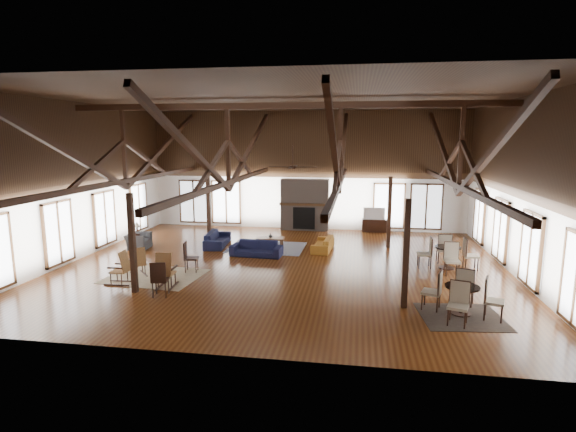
% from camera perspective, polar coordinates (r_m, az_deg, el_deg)
% --- Properties ---
extents(floor, '(16.00, 16.00, 0.00)m').
position_cam_1_polar(floor, '(16.63, -0.63, -6.35)').
color(floor, '#5F3214').
rests_on(floor, ground).
extents(ceiling, '(16.00, 14.00, 0.02)m').
position_cam_1_polar(ceiling, '(16.02, -0.68, 14.73)').
color(ceiling, black).
rests_on(ceiling, wall_back).
extents(wall_back, '(16.00, 0.02, 6.00)m').
position_cam_1_polar(wall_back, '(22.95, 2.27, 5.78)').
color(wall_back, white).
rests_on(wall_back, floor).
extents(wall_front, '(16.00, 0.02, 6.00)m').
position_cam_1_polar(wall_front, '(9.28, -7.86, -0.48)').
color(wall_front, white).
rests_on(wall_front, floor).
extents(wall_left, '(0.02, 14.00, 6.00)m').
position_cam_1_polar(wall_left, '(19.08, -25.14, 4.00)').
color(wall_left, white).
rests_on(wall_left, floor).
extents(wall_right, '(0.02, 14.00, 6.00)m').
position_cam_1_polar(wall_right, '(16.70, 27.57, 3.10)').
color(wall_right, white).
rests_on(wall_right, floor).
extents(roof_truss, '(15.60, 14.07, 3.14)m').
position_cam_1_polar(roof_truss, '(15.97, -0.66, 7.66)').
color(roof_truss, black).
rests_on(roof_truss, wall_back).
extents(post_grid, '(8.16, 7.16, 3.05)m').
position_cam_1_polar(post_grid, '(16.27, -0.64, -1.19)').
color(post_grid, black).
rests_on(post_grid, floor).
extents(fireplace, '(2.50, 0.69, 2.60)m').
position_cam_1_polar(fireplace, '(22.82, 2.14, 1.43)').
color(fireplace, '#695950').
rests_on(fireplace, floor).
extents(ceiling_fan, '(1.60, 1.60, 0.75)m').
position_cam_1_polar(ceiling_fan, '(14.92, 0.60, 6.36)').
color(ceiling_fan, black).
rests_on(ceiling_fan, roof_truss).
extents(sofa_navy_front, '(2.09, 0.94, 0.60)m').
position_cam_1_polar(sofa_navy_front, '(17.97, -4.04, -4.14)').
color(sofa_navy_front, black).
rests_on(sofa_navy_front, floor).
extents(sofa_navy_left, '(2.15, 1.00, 0.61)m').
position_cam_1_polar(sofa_navy_left, '(19.85, -8.95, -2.87)').
color(sofa_navy_left, '#121532').
rests_on(sofa_navy_left, floor).
extents(sofa_orange, '(1.91, 0.88, 0.54)m').
position_cam_1_polar(sofa_orange, '(18.92, 4.43, -3.52)').
color(sofa_orange, '#A4661F').
rests_on(sofa_orange, floor).
extents(coffee_table, '(1.19, 0.64, 0.45)m').
position_cam_1_polar(coffee_table, '(19.19, -2.25, -2.93)').
color(coffee_table, brown).
rests_on(coffee_table, floor).
extents(vase, '(0.20, 0.20, 0.18)m').
position_cam_1_polar(vase, '(19.17, -2.23, -2.50)').
color(vase, '#B2B2B2').
rests_on(vase, coffee_table).
extents(armchair, '(1.04, 0.93, 0.64)m').
position_cam_1_polar(armchair, '(20.14, -18.46, -3.03)').
color(armchair, '#2B2C2E').
rests_on(armchair, floor).
extents(side_table_lamp, '(0.42, 0.42, 1.06)m').
position_cam_1_polar(side_table_lamp, '(20.68, -18.57, -2.47)').
color(side_table_lamp, black).
rests_on(side_table_lamp, floor).
extents(rocking_chair_a, '(0.82, 0.84, 0.99)m').
position_cam_1_polar(rocking_chair_a, '(16.18, -18.44, -5.62)').
color(rocking_chair_a, '#A3723E').
rests_on(rocking_chair_a, floor).
extents(rocking_chair_b, '(0.55, 0.93, 1.16)m').
position_cam_1_polar(rocking_chair_b, '(14.62, -15.35, -6.78)').
color(rocking_chair_b, '#A3723E').
rests_on(rocking_chair_b, floor).
extents(rocking_chair_c, '(0.87, 0.50, 1.10)m').
position_cam_1_polar(rocking_chair_c, '(15.45, -20.37, -6.27)').
color(rocking_chair_c, '#A3723E').
rests_on(rocking_chair_c, floor).
extents(side_chair_a, '(0.53, 0.53, 1.08)m').
position_cam_1_polar(side_chair_a, '(16.13, -12.55, -4.80)').
color(side_chair_a, black).
rests_on(side_chair_a, floor).
extents(side_chair_b, '(0.53, 0.53, 1.09)m').
position_cam_1_polar(side_chair_b, '(13.83, -16.04, -7.41)').
color(side_chair_b, black).
rests_on(side_chair_b, floor).
extents(cafe_table_near, '(2.13, 2.13, 1.09)m').
position_cam_1_polar(cafe_table_near, '(12.96, 21.22, -9.29)').
color(cafe_table_near, black).
rests_on(cafe_table_near, floor).
extents(cafe_table_far, '(2.12, 2.12, 1.11)m').
position_cam_1_polar(cafe_table_far, '(17.16, 19.61, -4.50)').
color(cafe_table_far, black).
rests_on(cafe_table_far, floor).
extents(cup_near, '(0.13, 0.13, 0.09)m').
position_cam_1_polar(cup_near, '(12.85, 20.95, -8.10)').
color(cup_near, '#B2B2B2').
rests_on(cup_near, cafe_table_near).
extents(cup_far, '(0.15, 0.15, 0.09)m').
position_cam_1_polar(cup_far, '(17.19, 19.72, -3.48)').
color(cup_far, '#B2B2B2').
rests_on(cup_far, cafe_table_far).
extents(tv_console, '(1.26, 0.47, 0.63)m').
position_cam_1_polar(tv_console, '(22.92, 10.95, -1.18)').
color(tv_console, black).
rests_on(tv_console, floor).
extents(television, '(1.06, 0.16, 0.61)m').
position_cam_1_polar(television, '(22.81, 10.88, 0.34)').
color(television, '#B2B2B2').
rests_on(television, tv_console).
extents(rug_tan, '(3.26, 2.67, 0.01)m').
position_cam_1_polar(rug_tan, '(16.06, -16.52, -7.34)').
color(rug_tan, '#C6AE8A').
rests_on(rug_tan, floor).
extents(rug_navy, '(3.23, 2.46, 0.01)m').
position_cam_1_polar(rug_navy, '(19.34, -2.71, -4.00)').
color(rug_navy, '#1A2149').
rests_on(rug_navy, floor).
extents(rug_dark, '(2.28, 2.12, 0.01)m').
position_cam_1_polar(rug_dark, '(12.95, 21.12, -11.83)').
color(rug_dark, black).
rests_on(rug_dark, floor).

